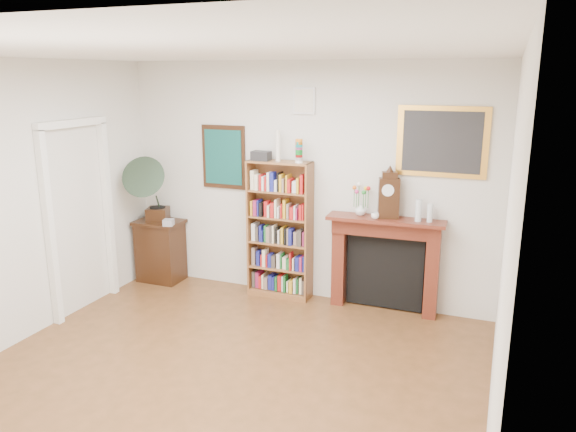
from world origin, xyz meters
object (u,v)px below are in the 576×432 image
(bookshelf, at_px, (280,222))
(fireplace, at_px, (385,256))
(cd_stack, at_px, (169,222))
(mantel_clock, at_px, (389,196))
(bottle_right, at_px, (430,213))
(teacup, at_px, (375,216))
(flower_vase, at_px, (361,209))
(side_cabinet, at_px, (161,251))
(bottle_left, at_px, (419,211))
(gramophone, at_px, (149,185))

(bookshelf, relative_size, fireplace, 1.46)
(cd_stack, bearing_deg, bookshelf, 9.32)
(mantel_clock, distance_m, bottle_right, 0.48)
(fireplace, distance_m, teacup, 0.52)
(flower_vase, bearing_deg, mantel_clock, -2.66)
(fireplace, bearing_deg, flower_vase, -176.20)
(fireplace, relative_size, bottle_right, 6.57)
(bookshelf, bearing_deg, mantel_clock, 0.55)
(teacup, bearing_deg, cd_stack, -176.43)
(side_cabinet, relative_size, mantel_clock, 1.56)
(fireplace, height_order, bottle_right, bottle_right)
(bottle_right, bearing_deg, side_cabinet, -178.49)
(cd_stack, relative_size, bottle_left, 0.50)
(bookshelf, relative_size, bottle_left, 7.98)
(side_cabinet, relative_size, bottle_right, 4.04)
(fireplace, bearing_deg, bookshelf, -179.72)
(fireplace, height_order, teacup, teacup)
(teacup, distance_m, bottle_left, 0.47)
(side_cabinet, height_order, bottle_right, bottle_right)
(gramophone, bearing_deg, bookshelf, -13.13)
(fireplace, distance_m, bottle_right, 0.73)
(fireplace, height_order, mantel_clock, mantel_clock)
(bottle_left, bearing_deg, mantel_clock, 176.76)
(bookshelf, bearing_deg, flower_vase, 1.60)
(gramophone, relative_size, bottle_left, 3.59)
(mantel_clock, bearing_deg, side_cabinet, 164.49)
(bookshelf, height_order, bottle_left, bookshelf)
(side_cabinet, bearing_deg, mantel_clock, 1.61)
(fireplace, distance_m, cd_stack, 2.70)
(bookshelf, bearing_deg, side_cabinet, -177.36)
(bottle_right, bearing_deg, teacup, -171.87)
(side_cabinet, bearing_deg, bookshelf, 2.53)
(gramophone, bearing_deg, teacup, -17.07)
(fireplace, bearing_deg, side_cabinet, -179.73)
(bookshelf, bearing_deg, fireplace, 2.66)
(cd_stack, xyz_separation_m, teacup, (2.57, 0.16, 0.29))
(gramophone, height_order, bottle_right, gramophone)
(flower_vase, relative_size, bottle_left, 0.57)
(mantel_clock, height_order, teacup, mantel_clock)
(teacup, relative_size, bottle_left, 0.37)
(teacup, bearing_deg, side_cabinet, -179.85)
(flower_vase, bearing_deg, fireplace, 6.24)
(mantel_clock, bearing_deg, bookshelf, 163.31)
(teacup, distance_m, bottle_right, 0.59)
(side_cabinet, xyz_separation_m, fireplace, (2.92, 0.14, 0.24))
(mantel_clock, relative_size, flower_vase, 3.76)
(side_cabinet, bearing_deg, bottle_left, 1.10)
(cd_stack, xyz_separation_m, bottle_right, (3.14, 0.24, 0.35))
(gramophone, xyz_separation_m, bottle_right, (3.43, 0.20, -0.09))
(flower_vase, distance_m, bottle_left, 0.65)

